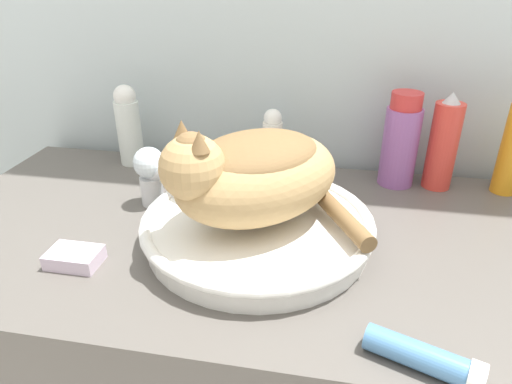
{
  "coord_description": "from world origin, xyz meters",
  "views": [
    {
      "loc": [
        0.14,
        -0.38,
        1.25
      ],
      "look_at": [
        0.02,
        0.26,
        0.92
      ],
      "focal_mm": 32.0,
      "sensor_mm": 36.0,
      "label": 1
    }
  ],
  "objects_px": {
    "soap_bar": "(75,257)",
    "cream_tube": "(424,358)",
    "faucet": "(154,171)",
    "spray_bottle_trigger": "(443,144)",
    "cat": "(253,172)",
    "deodorant_stick": "(271,142)",
    "lotion_bottle_white": "(129,125)",
    "mouthwash_bottle": "(401,142)"
  },
  "relations": [
    {
      "from": "soap_bar",
      "to": "cream_tube",
      "type": "bearing_deg",
      "value": -12.61
    },
    {
      "from": "faucet",
      "to": "soap_bar",
      "type": "bearing_deg",
      "value": -82.93
    },
    {
      "from": "spray_bottle_trigger",
      "to": "cream_tube",
      "type": "relative_size",
      "value": 1.45
    },
    {
      "from": "cat",
      "to": "soap_bar",
      "type": "bearing_deg",
      "value": -21.39
    },
    {
      "from": "deodorant_stick",
      "to": "cream_tube",
      "type": "bearing_deg",
      "value": -62.77
    },
    {
      "from": "faucet",
      "to": "lotion_bottle_white",
      "type": "relative_size",
      "value": 0.82
    },
    {
      "from": "lotion_bottle_white",
      "to": "soap_bar",
      "type": "bearing_deg",
      "value": -78.68
    },
    {
      "from": "mouthwash_bottle",
      "to": "soap_bar",
      "type": "xyz_separation_m",
      "value": [
        -0.52,
        -0.4,
        -0.08
      ]
    },
    {
      "from": "cat",
      "to": "spray_bottle_trigger",
      "type": "relative_size",
      "value": 1.78
    },
    {
      "from": "cat",
      "to": "spray_bottle_trigger",
      "type": "xyz_separation_m",
      "value": [
        0.34,
        0.28,
        -0.04
      ]
    },
    {
      "from": "cat",
      "to": "deodorant_stick",
      "type": "distance_m",
      "value": 0.29
    },
    {
      "from": "lotion_bottle_white",
      "to": "cream_tube",
      "type": "bearing_deg",
      "value": -40.78
    },
    {
      "from": "spray_bottle_trigger",
      "to": "lotion_bottle_white",
      "type": "distance_m",
      "value": 0.68
    },
    {
      "from": "deodorant_stick",
      "to": "mouthwash_bottle",
      "type": "bearing_deg",
      "value": -0.0
    },
    {
      "from": "cream_tube",
      "to": "faucet",
      "type": "bearing_deg",
      "value": 144.78
    },
    {
      "from": "deodorant_stick",
      "to": "cream_tube",
      "type": "height_order",
      "value": "deodorant_stick"
    },
    {
      "from": "faucet",
      "to": "lotion_bottle_white",
      "type": "xyz_separation_m",
      "value": [
        -0.14,
        0.19,
        0.02
      ]
    },
    {
      "from": "cat",
      "to": "mouthwash_bottle",
      "type": "height_order",
      "value": "cat"
    },
    {
      "from": "mouthwash_bottle",
      "to": "deodorant_stick",
      "type": "bearing_deg",
      "value": 180.0
    },
    {
      "from": "mouthwash_bottle",
      "to": "spray_bottle_trigger",
      "type": "relative_size",
      "value": 0.98
    },
    {
      "from": "deodorant_stick",
      "to": "mouthwash_bottle",
      "type": "relative_size",
      "value": 0.75
    },
    {
      "from": "faucet",
      "to": "spray_bottle_trigger",
      "type": "relative_size",
      "value": 0.75
    },
    {
      "from": "mouthwash_bottle",
      "to": "soap_bar",
      "type": "relative_size",
      "value": 2.44
    },
    {
      "from": "deodorant_stick",
      "to": "spray_bottle_trigger",
      "type": "xyz_separation_m",
      "value": [
        0.35,
        -0.0,
        0.02
      ]
    },
    {
      "from": "deodorant_stick",
      "to": "soap_bar",
      "type": "relative_size",
      "value": 1.84
    },
    {
      "from": "lotion_bottle_white",
      "to": "spray_bottle_trigger",
      "type": "bearing_deg",
      "value": -0.0
    },
    {
      "from": "spray_bottle_trigger",
      "to": "cream_tube",
      "type": "distance_m",
      "value": 0.52
    },
    {
      "from": "deodorant_stick",
      "to": "mouthwash_bottle",
      "type": "height_order",
      "value": "mouthwash_bottle"
    },
    {
      "from": "deodorant_stick",
      "to": "faucet",
      "type": "bearing_deg",
      "value": -135.89
    },
    {
      "from": "spray_bottle_trigger",
      "to": "soap_bar",
      "type": "bearing_deg",
      "value": -146.8
    },
    {
      "from": "deodorant_stick",
      "to": "spray_bottle_trigger",
      "type": "relative_size",
      "value": 0.74
    },
    {
      "from": "mouthwash_bottle",
      "to": "soap_bar",
      "type": "bearing_deg",
      "value": -142.77
    },
    {
      "from": "deodorant_stick",
      "to": "spray_bottle_trigger",
      "type": "bearing_deg",
      "value": -0.0
    },
    {
      "from": "deodorant_stick",
      "to": "soap_bar",
      "type": "xyz_separation_m",
      "value": [
        -0.25,
        -0.4,
        -0.06
      ]
    },
    {
      "from": "mouthwash_bottle",
      "to": "lotion_bottle_white",
      "type": "relative_size",
      "value": 1.07
    },
    {
      "from": "cat",
      "to": "faucet",
      "type": "bearing_deg",
      "value": -68.96
    },
    {
      "from": "deodorant_stick",
      "to": "soap_bar",
      "type": "bearing_deg",
      "value": -122.27
    },
    {
      "from": "cat",
      "to": "faucet",
      "type": "xyz_separation_m",
      "value": [
        -0.21,
        0.1,
        -0.06
      ]
    },
    {
      "from": "soap_bar",
      "to": "spray_bottle_trigger",
      "type": "bearing_deg",
      "value": 33.2
    },
    {
      "from": "lotion_bottle_white",
      "to": "soap_bar",
      "type": "xyz_separation_m",
      "value": [
        0.08,
        -0.4,
        -0.08
      ]
    },
    {
      "from": "mouthwash_bottle",
      "to": "lotion_bottle_white",
      "type": "xyz_separation_m",
      "value": [
        -0.6,
        0.0,
        -0.0
      ]
    },
    {
      "from": "spray_bottle_trigger",
      "to": "deodorant_stick",
      "type": "bearing_deg",
      "value": 180.0
    }
  ]
}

